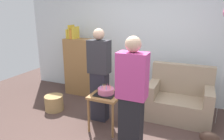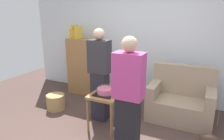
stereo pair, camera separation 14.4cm
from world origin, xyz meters
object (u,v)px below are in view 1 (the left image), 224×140
at_px(person_blowing_candles, 99,75).
at_px(person_holding_cake, 132,101).
at_px(side_table, 106,100).
at_px(wicker_basket, 54,103).
at_px(bookshelf, 83,66).
at_px(birthday_cake, 106,91).
at_px(couch, 179,100).
at_px(handbag, 209,138).

xyz_separation_m(person_blowing_candles, person_holding_cake, (0.84, -0.80, 0.00)).
height_order(side_table, wicker_basket, side_table).
relative_size(side_table, person_holding_cake, 0.37).
distance_m(bookshelf, wicker_basket, 1.12).
bearing_deg(birthday_cake, person_blowing_candles, 134.19).
height_order(couch, person_holding_cake, person_holding_cake).
relative_size(birthday_cake, person_blowing_candles, 0.20).
xyz_separation_m(bookshelf, person_blowing_candles, (0.92, -0.95, 0.16)).
height_order(couch, wicker_basket, couch).
distance_m(bookshelf, person_holding_cake, 2.49).
distance_m(couch, bookshelf, 2.26).
bearing_deg(wicker_basket, handbag, 0.16).
relative_size(person_holding_cake, handbag, 5.82).
relative_size(side_table, handbag, 2.17).
height_order(person_holding_cake, wicker_basket, person_holding_cake).
height_order(couch, handbag, couch).
bearing_deg(person_holding_cake, side_table, -21.19).
xyz_separation_m(couch, bookshelf, (-2.21, 0.32, 0.33)).
relative_size(bookshelf, wicker_basket, 4.44).
relative_size(couch, person_holding_cake, 0.67).
xyz_separation_m(couch, wicker_basket, (-2.29, -0.68, -0.19)).
xyz_separation_m(bookshelf, birthday_cake, (1.15, -1.19, -0.01)).
height_order(side_table, birthday_cake, birthday_cake).
bearing_deg(bookshelf, handbag, -19.88).
height_order(couch, side_table, couch).
height_order(side_table, person_holding_cake, person_holding_cake).
xyz_separation_m(bookshelf, person_holding_cake, (1.76, -1.75, 0.16)).
bearing_deg(handbag, person_blowing_candles, 178.98).
distance_m(birthday_cake, person_holding_cake, 0.85).
bearing_deg(wicker_basket, birthday_cake, -9.12).
distance_m(wicker_basket, handbag, 2.80).
xyz_separation_m(birthday_cake, person_blowing_candles, (-0.23, 0.24, 0.17)).
bearing_deg(handbag, birthday_cake, -172.65).
relative_size(couch, side_table, 1.81).
distance_m(birthday_cake, wicker_basket, 1.34).
bearing_deg(person_blowing_candles, side_table, -47.20).
xyz_separation_m(birthday_cake, wicker_basket, (-1.22, 0.20, -0.51)).
relative_size(side_table, wicker_basket, 1.69).
bearing_deg(person_blowing_candles, birthday_cake, -47.20).
bearing_deg(wicker_basket, person_holding_cake, -22.43).
height_order(person_blowing_candles, handbag, person_blowing_candles).
relative_size(couch, birthday_cake, 3.44).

